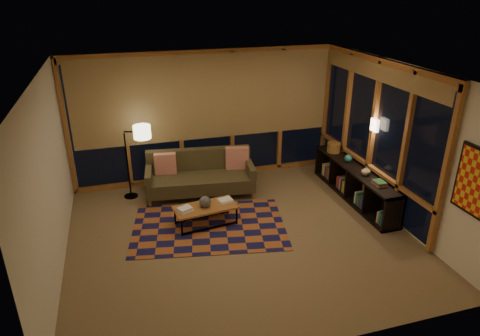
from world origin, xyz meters
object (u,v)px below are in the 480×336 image
object	(u,v)px
sofa	(200,175)
floor_lamp	(127,162)
coffee_table	(206,216)
bookshelf	(354,183)

from	to	relation	value
sofa	floor_lamp	world-z (taller)	floor_lamp
coffee_table	floor_lamp	bearing A→B (deg)	122.25
coffee_table	bookshelf	xyz separation A→B (m)	(2.96, 0.16, 0.14)
coffee_table	bookshelf	size ratio (longest dim) A/B	0.42
coffee_table	floor_lamp	xyz separation A→B (m)	(-1.19, 1.46, 0.56)
floor_lamp	bookshelf	bearing A→B (deg)	0.76
coffee_table	sofa	bearing A→B (deg)	75.79
sofa	bookshelf	world-z (taller)	sofa
floor_lamp	bookshelf	xyz separation A→B (m)	(4.15, -1.30, -0.41)
floor_lamp	coffee_table	bearing A→B (deg)	-32.61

